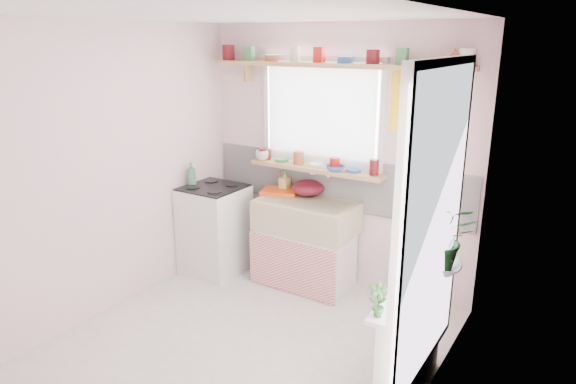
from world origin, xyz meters
The scene contains 19 objects.
room centered at (0.66, 0.86, 1.37)m, with size 3.20×3.20×3.20m.
sink_unit centered at (-0.15, 1.29, 0.43)m, with size 0.95×0.65×1.11m.
cooker centered at (-1.10, 1.05, 0.46)m, with size 0.58×0.58×0.93m.
radiator_ledge centered at (1.30, 0.20, 0.40)m, with size 0.22×0.95×0.78m.
windowsill centered at (-0.15, 1.48, 1.14)m, with size 1.40×0.22×0.04m, color tan.
pine_shelf centered at (0.00, 1.47, 2.12)m, with size 2.52×0.24×0.04m, color tan.
shelf_crockery centered at (-0.02, 1.47, 2.19)m, with size 2.47×0.11×0.12m.
sill_crockery centered at (-0.17, 1.48, 1.22)m, with size 1.35×0.11×0.12m.
dish_tray centered at (-0.53, 1.41, 0.87)m, with size 0.36×0.27×0.04m, color #EA4C14.
colander centered at (-0.25, 1.50, 0.93)m, with size 0.33×0.33×0.15m, color #550E1B.
jade_plant centered at (1.33, 0.60, 1.04)m, with size 0.48×0.41×0.53m, color #245A24.
fruit_bowl centered at (1.33, 0.60, 0.81)m, with size 0.32×0.32×0.08m, color silver.
herb_pot centered at (1.21, -0.20, 0.88)m, with size 0.12×0.08×0.22m, color #306729.
soap_bottle_sink centered at (-0.53, 1.50, 0.95)m, with size 0.09×0.10×0.21m, color #D3C85E.
sill_cup centered at (-0.75, 1.42, 1.21)m, with size 0.13×0.13×0.10m, color beige.
sill_bowl centered at (0.09, 1.42, 1.19)m, with size 0.17×0.17×0.05m, color #365AB0.
shelf_vase centered at (1.10, 1.41, 2.21)m, with size 0.13×0.13×0.14m, color #994B2F.
cooker_bottle centered at (-1.32, 0.98, 1.03)m, with size 0.09×0.09×0.24m, color #428452.
fruit centered at (1.34, 0.61, 0.88)m, with size 0.20×0.14×0.10m.
Camera 1 is at (2.20, -2.75, 2.34)m, focal length 32.00 mm.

